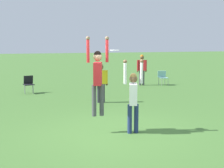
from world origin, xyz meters
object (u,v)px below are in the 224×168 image
person_jumping (98,74)px  person_defending (133,95)px  camping_chair_1 (163,76)px  camping_chair_0 (29,83)px  frisbee (114,50)px  person_spectator_near (101,79)px  person_spectator_far (142,67)px

person_jumping → person_defending: (0.89, -0.33, -0.56)m
person_defending → camping_chair_1: (5.19, 8.29, -0.56)m
camping_chair_0 → camping_chair_1: bearing=171.9°
frisbee → camping_chair_1: bearing=54.9°
camping_chair_0 → person_spectator_near: size_ratio=0.53×
frisbee → camping_chair_0: 7.81m
person_defending → person_spectator_far: person_defending is taller
camping_chair_1 → person_spectator_near: bearing=55.3°
camping_chair_1 → person_spectator_far: person_spectator_far is taller
person_jumping → camping_chair_1: 10.08m
person_jumping → person_spectator_far: bearing=-10.6°
frisbee → camping_chair_0: bearing=104.0°
person_defending → person_spectator_far: bearing=175.1°
person_jumping → person_spectator_far: (4.88, 8.23, -0.55)m
person_defending → camping_chair_0: person_defending is taller
camping_chair_1 → person_spectator_near: 6.23m
camping_chair_0 → person_spectator_far: 6.35m
person_jumping → person_defending: bearing=-90.0°
person_defending → frisbee: 1.30m
person_jumping → person_spectator_near: (1.26, 4.05, -0.66)m
person_defending → person_spectator_near: person_defending is taller
frisbee → camping_chair_1: 9.92m
person_jumping → camping_chair_1: person_jumping is taller
person_spectator_near → camping_chair_0: bearing=139.6°
person_spectator_near → person_spectator_far: bearing=60.1°
person_jumping → frisbee: size_ratio=7.76×
person_spectator_near → person_spectator_far: 5.53m
person_defending → camping_chair_0: 8.04m
frisbee → person_spectator_near: size_ratio=0.17×
frisbee → person_spectator_near: 4.34m
person_jumping → person_spectator_near: 4.29m
person_defending → person_spectator_far: (3.99, 8.55, 0.01)m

